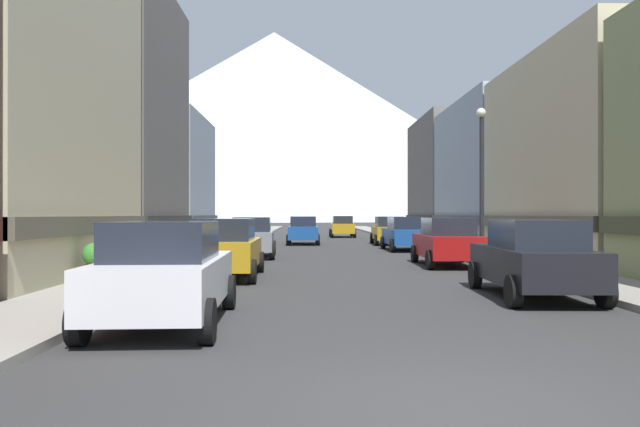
# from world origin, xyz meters

# --- Properties ---
(ground_plane) EXTENTS (400.00, 400.00, 0.00)m
(ground_plane) POSITION_xyz_m (0.00, 0.00, 0.00)
(ground_plane) COLOR #313131
(sidewalk_left) EXTENTS (2.50, 100.00, 0.15)m
(sidewalk_left) POSITION_xyz_m (-6.25, 35.00, 0.07)
(sidewalk_left) COLOR gray
(sidewalk_left) RESTS_ON ground
(sidewalk_right) EXTENTS (2.50, 100.00, 0.15)m
(sidewalk_right) POSITION_xyz_m (6.25, 35.00, 0.07)
(sidewalk_right) COLOR gray
(sidewalk_right) RESTS_ON ground
(storefront_left_2) EXTENTS (6.85, 8.66, 11.96)m
(storefront_left_2) POSITION_xyz_m (-10.77, 21.09, 5.80)
(storefront_left_2) COLOR #66605B
(storefront_left_2) RESTS_ON ground
(storefront_left_3) EXTENTS (9.52, 8.68, 7.74)m
(storefront_left_3) POSITION_xyz_m (-12.11, 30.05, 3.73)
(storefront_left_3) COLOR #99A5B2
(storefront_left_3) RESTS_ON ground
(storefront_right_1) EXTENTS (7.52, 11.68, 8.35)m
(storefront_right_1) POSITION_xyz_m (11.11, 18.02, 4.02)
(storefront_right_1) COLOR beige
(storefront_right_1) RESTS_ON ground
(storefront_right_2) EXTENTS (9.95, 11.50, 8.65)m
(storefront_right_2) POSITION_xyz_m (12.32, 29.86, 4.17)
(storefront_right_2) COLOR #99A5B2
(storefront_right_2) RESTS_ON ground
(storefront_right_3) EXTENTS (6.69, 10.84, 9.48)m
(storefront_right_3) POSITION_xyz_m (10.70, 41.26, 4.58)
(storefront_right_3) COLOR #66605B
(storefront_right_3) RESTS_ON ground
(car_left_0) EXTENTS (2.18, 4.45, 1.78)m
(car_left_0) POSITION_xyz_m (-3.80, 4.45, 0.90)
(car_left_0) COLOR silver
(car_left_0) RESTS_ON ground
(car_left_1) EXTENTS (2.10, 4.42, 1.78)m
(car_left_1) POSITION_xyz_m (-3.80, 12.06, 0.90)
(car_left_1) COLOR #B28419
(car_left_1) RESTS_ON ground
(car_left_2) EXTENTS (2.22, 4.47, 1.78)m
(car_left_2) POSITION_xyz_m (-3.80, 20.78, 0.90)
(car_left_2) COLOR slate
(car_left_2) RESTS_ON ground
(car_right_0) EXTENTS (2.24, 4.48, 1.78)m
(car_right_0) POSITION_xyz_m (3.80, 7.69, 0.90)
(car_right_0) COLOR black
(car_right_0) RESTS_ON ground
(car_right_1) EXTENTS (2.14, 4.44, 1.78)m
(car_right_1) POSITION_xyz_m (3.80, 16.12, 0.90)
(car_right_1) COLOR #9E1111
(car_right_1) RESTS_ON ground
(car_right_2) EXTENTS (2.14, 4.43, 1.78)m
(car_right_2) POSITION_xyz_m (3.80, 25.49, 0.90)
(car_right_2) COLOR #19478C
(car_right_2) RESTS_ON ground
(car_right_3) EXTENTS (2.16, 4.44, 1.78)m
(car_right_3) POSITION_xyz_m (3.80, 31.77, 0.90)
(car_right_3) COLOR #B28419
(car_right_3) RESTS_ON ground
(car_driving_0) EXTENTS (2.06, 4.40, 1.78)m
(car_driving_0) POSITION_xyz_m (1.60, 44.29, 0.90)
(car_driving_0) COLOR #B28419
(car_driving_0) RESTS_ON ground
(car_driving_1) EXTENTS (2.06, 4.40, 1.78)m
(car_driving_1) POSITION_xyz_m (-1.60, 32.39, 0.90)
(car_driving_1) COLOR #19478C
(car_driving_1) RESTS_ON ground
(potted_plant_0) EXTENTS (0.64, 0.64, 1.00)m
(potted_plant_0) POSITION_xyz_m (-7.00, 10.15, 0.68)
(potted_plant_0) COLOR brown
(potted_plant_0) RESTS_ON sidewalk_left
(pedestrian_0) EXTENTS (0.36, 0.36, 1.56)m
(pedestrian_0) POSITION_xyz_m (6.25, 13.85, 0.86)
(pedestrian_0) COLOR navy
(pedestrian_0) RESTS_ON sidewalk_right
(streetlamp_right) EXTENTS (0.36, 0.36, 5.86)m
(streetlamp_right) POSITION_xyz_m (5.35, 17.07, 3.99)
(streetlamp_right) COLOR black
(streetlamp_right) RESTS_ON sidewalk_right
(mountain_backdrop) EXTENTS (249.16, 249.16, 82.79)m
(mountain_backdrop) POSITION_xyz_m (-15.80, 260.00, 41.39)
(mountain_backdrop) COLOR silver
(mountain_backdrop) RESTS_ON ground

